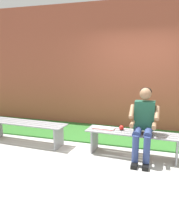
% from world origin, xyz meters
% --- Properties ---
extents(ground_plane, '(10.00, 7.00, 0.04)m').
position_xyz_m(ground_plane, '(1.12, 1.00, -0.02)').
color(ground_plane, '#B2B2AD').
extents(grass_strip, '(9.00, 1.62, 0.03)m').
position_xyz_m(grass_strip, '(1.12, -1.17, 0.01)').
color(grass_strip, '#2D6B28').
rests_on(grass_strip, ground).
extents(brick_wall, '(9.50, 0.24, 3.10)m').
position_xyz_m(brick_wall, '(0.50, -1.85, 1.55)').
color(brick_wall, '#9E4C38').
rests_on(brick_wall, ground).
extents(bench_near, '(1.74, 0.50, 0.45)m').
position_xyz_m(bench_near, '(0.00, 0.00, 0.35)').
color(bench_near, gray).
rests_on(bench_near, ground).
extents(bench_far, '(1.81, 0.50, 0.45)m').
position_xyz_m(bench_far, '(2.24, 0.00, 0.35)').
color(bench_far, gray).
rests_on(bench_far, ground).
extents(person_seated, '(0.50, 0.69, 1.26)m').
position_xyz_m(person_seated, '(-0.17, 0.10, 0.69)').
color(person_seated, '#1E513D').
rests_on(person_seated, ground).
extents(apple, '(0.09, 0.09, 0.09)m').
position_xyz_m(apple, '(0.23, -0.06, 0.50)').
color(apple, red).
rests_on(apple, bench_near).
extents(book_open, '(0.42, 0.18, 0.02)m').
position_xyz_m(book_open, '(0.57, -0.05, 0.46)').
color(book_open, white).
rests_on(book_open, bench_near).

